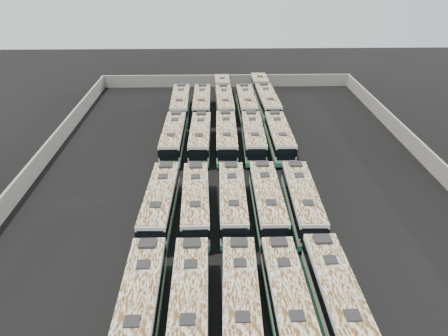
# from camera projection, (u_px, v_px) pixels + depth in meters

# --- Properties ---
(ground) EXTENTS (140.00, 140.00, 0.00)m
(ground) POSITION_uv_depth(u_px,v_px,m) (236.00, 182.00, 47.70)
(ground) COLOR black
(ground) RESTS_ON ground
(perimeter_wall) EXTENTS (45.20, 73.20, 2.20)m
(perimeter_wall) POSITION_uv_depth(u_px,v_px,m) (237.00, 173.00, 47.20)
(perimeter_wall) COLOR slate
(perimeter_wall) RESTS_ON ground
(bus_front_far_left) EXTENTS (2.60, 11.87, 3.34)m
(bus_front_far_left) POSITION_uv_depth(u_px,v_px,m) (140.00, 307.00, 28.74)
(bus_front_far_left) COLOR beige
(bus_front_far_left) RESTS_ON ground
(bus_front_left) EXTENTS (2.56, 11.71, 3.30)m
(bus_front_left) POSITION_uv_depth(u_px,v_px,m) (190.00, 306.00, 28.89)
(bus_front_left) COLOR beige
(bus_front_left) RESTS_ON ground
(bus_front_center) EXTENTS (2.73, 11.57, 3.24)m
(bus_front_center) POSITION_uv_depth(u_px,v_px,m) (241.00, 304.00, 29.09)
(bus_front_center) COLOR beige
(bus_front_center) RESTS_ON ground
(bus_front_right) EXTENTS (2.58, 11.51, 3.23)m
(bus_front_right) POSITION_uv_depth(u_px,v_px,m) (288.00, 303.00, 29.16)
(bus_front_right) COLOR beige
(bus_front_right) RESTS_ON ground
(bus_front_far_right) EXTENTS (2.67, 11.97, 3.37)m
(bus_front_far_right) POSITION_uv_depth(u_px,v_px,m) (338.00, 302.00, 29.15)
(bus_front_far_right) COLOR beige
(bus_front_far_right) RESTS_ON ground
(bus_midfront_far_left) EXTENTS (2.80, 11.84, 3.32)m
(bus_midfront_far_left) POSITION_uv_depth(u_px,v_px,m) (160.00, 203.00, 40.43)
(bus_midfront_far_left) COLOR beige
(bus_midfront_far_left) RESTS_ON ground
(bus_midfront_left) EXTENTS (2.74, 11.62, 3.26)m
(bus_midfront_left) POSITION_uv_depth(u_px,v_px,m) (196.00, 203.00, 40.57)
(bus_midfront_left) COLOR beige
(bus_midfront_left) RESTS_ON ground
(bus_midfront_center) EXTENTS (2.54, 11.51, 3.24)m
(bus_midfront_center) POSITION_uv_depth(u_px,v_px,m) (233.00, 202.00, 40.75)
(bus_midfront_center) COLOR beige
(bus_midfront_center) RESTS_ON ground
(bus_midfront_right) EXTENTS (2.49, 11.70, 3.30)m
(bus_midfront_right) POSITION_uv_depth(u_px,v_px,m) (267.00, 201.00, 40.77)
(bus_midfront_right) COLOR beige
(bus_midfront_right) RESTS_ON ground
(bus_midfront_far_right) EXTENTS (2.74, 11.74, 3.29)m
(bus_midfront_far_right) POSITION_uv_depth(u_px,v_px,m) (302.00, 201.00, 40.75)
(bus_midfront_far_right) COLOR beige
(bus_midfront_far_right) RESTS_ON ground
(bus_midback_far_left) EXTENTS (2.61, 11.72, 3.29)m
(bus_midback_far_left) POSITION_uv_depth(u_px,v_px,m) (174.00, 137.00, 54.40)
(bus_midback_far_left) COLOR beige
(bus_midback_far_left) RESTS_ON ground
(bus_midback_left) EXTENTS (2.64, 11.61, 3.26)m
(bus_midback_left) POSITION_uv_depth(u_px,v_px,m) (200.00, 138.00, 54.39)
(bus_midback_left) COLOR beige
(bus_midback_left) RESTS_ON ground
(bus_midback_center) EXTENTS (2.63, 11.90, 3.35)m
(bus_midback_center) POSITION_uv_depth(u_px,v_px,m) (226.00, 137.00, 54.42)
(bus_midback_center) COLOR beige
(bus_midback_center) RESTS_ON ground
(bus_midback_right) EXTENTS (2.72, 11.77, 3.30)m
(bus_midback_right) POSITION_uv_depth(u_px,v_px,m) (253.00, 137.00, 54.53)
(bus_midback_right) COLOR beige
(bus_midback_right) RESTS_ON ground
(bus_midback_far_right) EXTENTS (2.47, 11.66, 3.28)m
(bus_midback_far_right) POSITION_uv_depth(u_px,v_px,m) (279.00, 137.00, 54.55)
(bus_midback_far_right) COLOR beige
(bus_midback_far_right) RESTS_ON ground
(bus_back_far_left) EXTENTS (2.76, 11.99, 3.37)m
(bus_back_far_left) POSITION_uv_depth(u_px,v_px,m) (181.00, 104.00, 65.88)
(bus_back_far_left) COLOR beige
(bus_back_far_left) RESTS_ON ground
(bus_back_left) EXTENTS (2.55, 11.75, 3.31)m
(bus_back_left) POSITION_uv_depth(u_px,v_px,m) (202.00, 104.00, 66.07)
(bus_back_left) COLOR beige
(bus_back_left) RESTS_ON ground
(bus_back_center) EXTENTS (2.76, 17.99, 3.26)m
(bus_back_center) POSITION_uv_depth(u_px,v_px,m) (224.00, 98.00, 68.89)
(bus_back_center) COLOR beige
(bus_back_center) RESTS_ON ground
(bus_back_right) EXTENTS (2.58, 11.68, 3.29)m
(bus_back_right) POSITION_uv_depth(u_px,v_px,m) (246.00, 104.00, 66.18)
(bus_back_right) COLOR beige
(bus_back_right) RESTS_ON ground
(bus_back_far_right) EXTENTS (3.01, 18.61, 3.36)m
(bus_back_far_right) POSITION_uv_depth(u_px,v_px,m) (265.00, 96.00, 69.18)
(bus_back_far_right) COLOR beige
(bus_back_far_right) RESTS_ON ground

